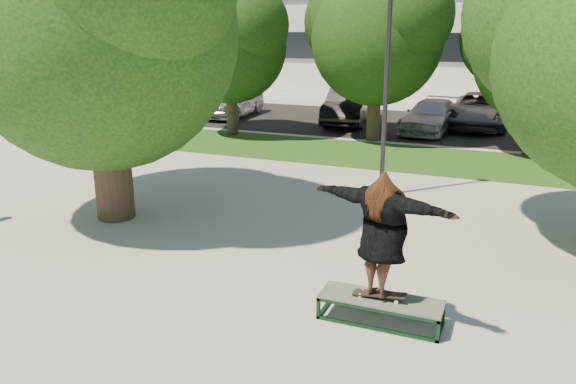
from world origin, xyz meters
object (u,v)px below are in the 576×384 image
at_px(tree_left, 98,15).
at_px(car_dark, 349,105).
at_px(grind_box, 380,310).
at_px(car_grey, 480,110).
at_px(lamppost, 387,71).
at_px(car_silver_b, 431,116).
at_px(car_silver_a, 233,101).

relative_size(tree_left, car_dark, 1.46).
distance_m(grind_box, car_grey, 17.84).
bearing_deg(car_grey, lamppost, -96.51).
distance_m(tree_left, car_silver_b, 14.93).
xyz_separation_m(lamppost, grind_box, (1.50, -6.34, -2.96)).
height_order(tree_left, grind_box, tree_left).
distance_m(tree_left, car_silver_a, 15.07).
xyz_separation_m(grind_box, car_silver_a, (-11.11, 16.40, 0.56)).
bearing_deg(car_grey, car_silver_a, -171.70).
relative_size(car_dark, car_silver_b, 1.11).
bearing_deg(car_dark, car_grey, 5.24).
bearing_deg(lamppost, grind_box, -76.68).
xyz_separation_m(car_silver_a, car_silver_b, (9.37, -0.44, -0.11)).
distance_m(tree_left, grind_box, 8.36).
bearing_deg(car_grey, tree_left, -112.87).
xyz_separation_m(lamppost, car_silver_b, (-0.25, 9.62, -2.51)).
bearing_deg(car_silver_b, car_dark, 175.86).
bearing_deg(car_dark, lamppost, -76.29).
height_order(car_silver_a, car_silver_b, car_silver_a).
relative_size(grind_box, car_silver_a, 0.41).
relative_size(grind_box, car_dark, 0.37).
xyz_separation_m(car_silver_a, car_grey, (11.11, 1.44, -0.02)).
xyz_separation_m(grind_box, car_silver_b, (-1.75, 15.96, 0.45)).
height_order(lamppost, car_silver_a, lamppost).
relative_size(car_dark, car_grey, 0.93).
height_order(grind_box, car_silver_a, car_silver_a).
bearing_deg(lamppost, car_dark, 110.96).
bearing_deg(grind_box, car_silver_b, 96.24).
xyz_separation_m(car_silver_a, car_dark, (5.67, 0.23, 0.05)).
bearing_deg(car_silver_a, tree_left, -75.70).
distance_m(car_dark, car_grey, 5.58).
distance_m(tree_left, car_grey, 17.24).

